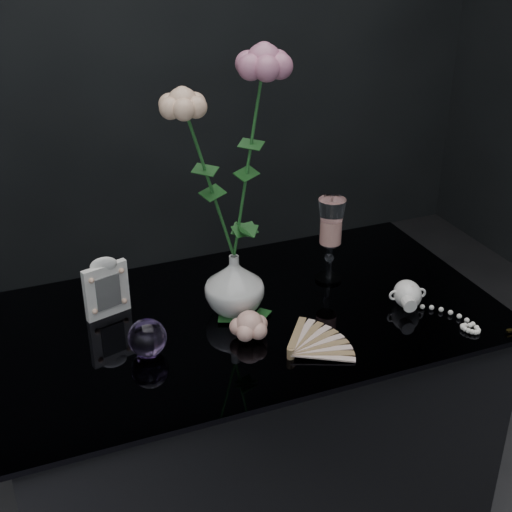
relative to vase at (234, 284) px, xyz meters
name	(u,v)px	position (x,y,z in m)	size (l,w,h in m)	color
table	(248,453)	(0.02, -0.02, -0.45)	(1.05, 0.58, 0.76)	black
vase	(234,284)	(0.00, 0.00, 0.00)	(0.12, 0.12, 0.13)	silver
wine_glass	(330,241)	(0.25, 0.05, 0.03)	(0.06, 0.06, 0.20)	white
picture_frame	(106,286)	(-0.25, 0.09, 0.00)	(0.10, 0.08, 0.13)	white
paperweight	(147,338)	(-0.21, -0.08, -0.03)	(0.07, 0.07, 0.07)	#AB81D3
paper_fan	(291,352)	(0.04, -0.20, -0.05)	(0.25, 0.19, 0.03)	beige
loose_rose	(249,325)	(-0.01, -0.10, -0.04)	(0.13, 0.17, 0.06)	#EBAA98
pearl_jar	(408,293)	(0.35, -0.12, -0.03)	(0.20, 0.21, 0.06)	white
roses	(231,153)	(0.00, 0.00, 0.29)	(0.25, 0.12, 0.47)	beige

